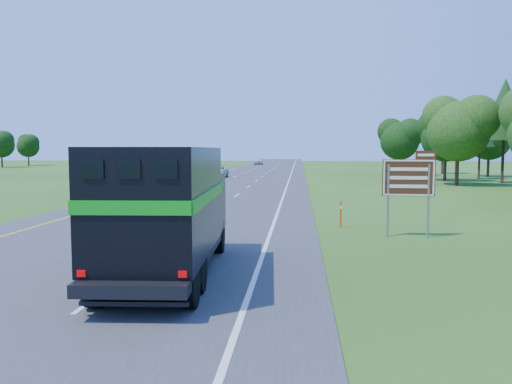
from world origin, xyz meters
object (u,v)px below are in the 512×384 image
white_suv (215,171)px  exit_sign (409,181)px  horse_truck (167,208)px  far_car (258,161)px

white_suv → exit_sign: (15.29, -42.17, 1.49)m
horse_truck → white_suv: 49.97m
white_suv → far_car: far_car is taller
far_car → white_suv: bearing=-93.1°
far_car → horse_truck: bearing=-88.8°
far_car → exit_sign: (14.32, -97.79, 1.43)m
horse_truck → far_car: bearing=90.2°
horse_truck → exit_sign: bearing=38.4°
horse_truck → far_car: size_ratio=1.66×
horse_truck → white_suv: (-7.08, 49.45, -1.15)m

